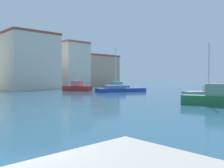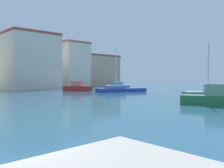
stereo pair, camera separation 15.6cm
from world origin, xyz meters
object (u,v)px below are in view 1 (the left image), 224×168
sailboat_red_behind_lamppost (77,87)px  motorboat_blue_far_right (120,89)px  motorboat_grey_near_pier (211,92)px  sailboat_green_mid_harbor (210,98)px  sailboat_teal_inner_mooring (116,87)px

sailboat_red_behind_lamppost → motorboat_blue_far_right: size_ratio=0.73×
sailboat_red_behind_lamppost → motorboat_blue_far_right: (4.19, -7.35, -0.28)m
sailboat_red_behind_lamppost → motorboat_grey_near_pier: size_ratio=0.89×
sailboat_green_mid_harbor → motorboat_grey_near_pier: 12.47m
motorboat_blue_far_right → motorboat_grey_near_pier: 15.78m
sailboat_green_mid_harbor → sailboat_teal_inner_mooring: bearing=63.6°
sailboat_green_mid_harbor → motorboat_grey_near_pier: sailboat_green_mid_harbor is taller
sailboat_red_behind_lamppost → motorboat_grey_near_pier: (6.91, -22.89, -0.22)m
motorboat_blue_far_right → sailboat_teal_inner_mooring: bearing=52.0°
sailboat_red_behind_lamppost → motorboat_blue_far_right: 8.46m
sailboat_red_behind_lamppost → sailboat_teal_inner_mooring: 8.56m
sailboat_teal_inner_mooring → sailboat_green_mid_harbor: bearing=-116.4°
motorboat_grey_near_pier → motorboat_blue_far_right: bearing=99.9°
motorboat_grey_near_pier → sailboat_teal_inner_mooring: sailboat_teal_inner_mooring is taller
sailboat_red_behind_lamppost → sailboat_teal_inner_mooring: sailboat_teal_inner_mooring is taller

